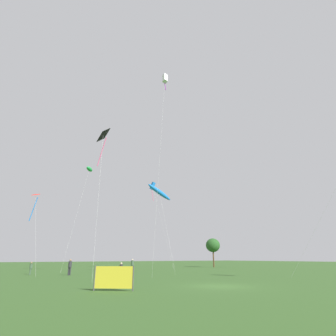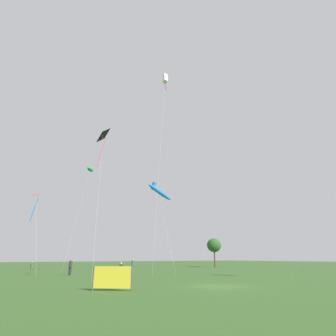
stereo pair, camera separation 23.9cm
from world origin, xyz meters
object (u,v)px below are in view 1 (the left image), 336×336
(person_standing_3, at_px, (31,267))
(person_standing_1, at_px, (121,269))
(kite_flying_5, at_px, (165,79))
(park_tree_1, at_px, (213,245))
(kite_flying_0, at_px, (153,186))
(kite_flying_6, at_px, (159,192))
(person_standing_0, at_px, (132,264))
(kite_flying_3, at_px, (103,138))
(kite_flying_1, at_px, (35,198))
(event_banner, at_px, (114,277))
(person_standing_2, at_px, (70,266))
(kite_flying_4, at_px, (89,169))

(person_standing_3, bearing_deg, person_standing_1, 61.44)
(kite_flying_5, bearing_deg, park_tree_1, 37.72)
(kite_flying_0, relative_size, kite_flying_6, 1.31)
(person_standing_0, xyz_separation_m, park_tree_1, (24.52, 8.69, 3.65))
(park_tree_1, bearing_deg, kite_flying_5, -142.28)
(kite_flying_5, bearing_deg, kite_flying_3, 179.40)
(kite_flying_3, bearing_deg, person_standing_0, 48.46)
(person_standing_1, xyz_separation_m, kite_flying_1, (-7.68, 11.97, 8.67))
(person_standing_0, xyz_separation_m, event_banner, (-11.94, -21.82, -0.26))
(kite_flying_1, bearing_deg, person_standing_1, -57.33)
(person_standing_0, relative_size, person_standing_3, 1.21)
(person_standing_0, bearing_deg, kite_flying_1, 134.61)
(kite_flying_5, distance_m, event_banner, 30.14)
(person_standing_0, bearing_deg, person_standing_3, 132.91)
(person_standing_1, distance_m, kite_flying_3, 14.82)
(person_standing_3, xyz_separation_m, kite_flying_5, (12.67, -11.57, 26.16))
(person_standing_1, bearing_deg, person_standing_3, 62.00)
(person_standing_1, xyz_separation_m, park_tree_1, (31.72, 20.87, 3.82))
(person_standing_2, xyz_separation_m, kite_flying_6, (12.75, -0.10, 10.93))
(person_standing_2, relative_size, kite_flying_5, 0.07)
(person_standing_0, xyz_separation_m, kite_flying_0, (8.30, 8.74, 15.39))
(person_standing_2, relative_size, park_tree_1, 0.30)
(kite_flying_6, bearing_deg, kite_flying_1, 169.00)
(kite_flying_1, relative_size, event_banner, 4.92)
(kite_flying_0, height_order, kite_flying_1, kite_flying_0)
(person_standing_0, bearing_deg, park_tree_1, -26.66)
(kite_flying_1, bearing_deg, person_standing_2, -35.10)
(kite_flying_6, relative_size, event_banner, 6.31)
(person_standing_2, distance_m, kite_flying_3, 16.33)
(person_standing_0, xyz_separation_m, person_standing_3, (-14.07, 0.22, -0.19))
(kite_flying_6, distance_m, park_tree_1, 26.20)
(person_standing_3, relative_size, kite_flying_1, 0.15)
(person_standing_2, bearing_deg, park_tree_1, -123.98)
(park_tree_1, bearing_deg, kite_flying_0, 179.84)
(person_standing_3, bearing_deg, event_banner, 37.98)
(person_standing_1, xyz_separation_m, kite_flying_5, (5.80, 0.83, 26.14))
(kite_flying_1, distance_m, kite_flying_3, 13.44)
(person_standing_2, height_order, kite_flying_4, kite_flying_4)
(park_tree_1, bearing_deg, kite_flying_6, -150.78)
(kite_flying_1, distance_m, kite_flying_5, 24.72)
(park_tree_1, distance_m, event_banner, 47.71)
(kite_flying_1, bearing_deg, kite_flying_5, -39.57)
(kite_flying_3, relative_size, park_tree_1, 2.64)
(kite_flying_1, relative_size, park_tree_1, 1.66)
(person_standing_1, xyz_separation_m, person_standing_2, (-3.00, 8.69, 0.17))
(kite_flying_1, xyz_separation_m, park_tree_1, (39.40, 8.90, -4.85))
(person_standing_0, height_order, kite_flying_0, kite_flying_0)
(person_standing_0, distance_m, person_standing_2, 10.78)
(kite_flying_0, bearing_deg, person_standing_3, -159.16)
(kite_flying_5, bearing_deg, person_standing_3, 137.60)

